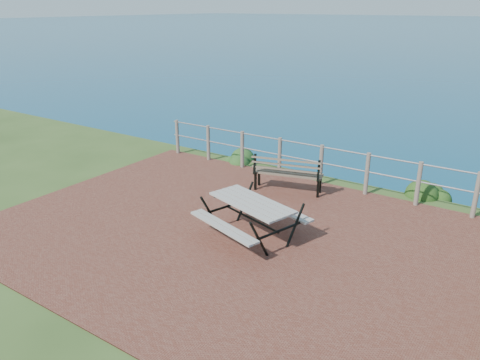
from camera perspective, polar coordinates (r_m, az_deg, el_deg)
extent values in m
cube|color=brown|center=(9.00, 0.62, -6.98)|extent=(10.00, 7.00, 0.12)
cylinder|color=#6B5B4C|center=(13.93, -7.64, 5.25)|extent=(0.10, 0.10, 1.00)
cylinder|color=#6B5B4C|center=(13.22, -3.88, 4.55)|extent=(0.10, 0.10, 1.00)
cylinder|color=#6B5B4C|center=(12.58, 0.28, 3.75)|extent=(0.10, 0.10, 1.00)
cylinder|color=#6B5B4C|center=(12.01, 4.86, 2.85)|extent=(0.10, 0.10, 1.00)
cylinder|color=#6B5B4C|center=(11.52, 9.85, 1.84)|extent=(0.10, 0.10, 1.00)
cylinder|color=#6B5B4C|center=(11.14, 15.22, 0.74)|extent=(0.10, 0.10, 1.00)
cylinder|color=#6B5B4C|center=(10.86, 20.92, -0.43)|extent=(0.10, 0.10, 1.00)
cylinder|color=#6B5B4C|center=(10.70, 26.85, -1.65)|extent=(0.10, 0.10, 1.00)
cylinder|color=slate|center=(11.39, 9.98, 3.99)|extent=(9.40, 0.04, 0.04)
cylinder|color=slate|center=(11.51, 9.86, 2.08)|extent=(9.40, 0.04, 0.04)
cube|color=gray|center=(8.67, 1.43, -2.76)|extent=(1.85, 1.17, 0.04)
cube|color=gray|center=(8.79, 1.41, -4.48)|extent=(1.72, 0.73, 0.04)
cube|color=gray|center=(8.79, 1.41, -4.48)|extent=(1.72, 0.73, 0.04)
cylinder|color=black|center=(8.81, 1.41, -4.76)|extent=(1.43, 0.47, 0.04)
cube|color=brown|center=(10.99, 5.87, 0.81)|extent=(1.66, 0.81, 0.04)
cube|color=brown|center=(10.90, 5.92, 2.21)|extent=(1.59, 0.54, 0.37)
cube|color=black|center=(11.07, 5.82, -0.27)|extent=(0.06, 0.07, 0.44)
cube|color=black|center=(11.07, 5.82, -0.27)|extent=(0.06, 0.07, 0.44)
cube|color=black|center=(11.07, 5.82, -0.27)|extent=(0.06, 0.07, 0.44)
cube|color=black|center=(11.07, 5.82, -0.27)|extent=(0.06, 0.07, 0.44)
ellipsoid|color=#224C1C|center=(13.32, -0.16, 2.37)|extent=(0.71, 0.71, 0.43)
ellipsoid|color=#204013|center=(11.80, 22.45, -1.72)|extent=(0.79, 0.79, 0.54)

